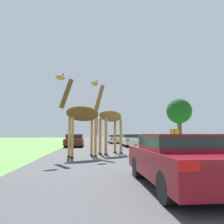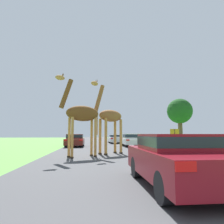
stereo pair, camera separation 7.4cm
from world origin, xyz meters
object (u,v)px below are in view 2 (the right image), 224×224
(car_queue_left, at_px, (75,140))
(car_queue_right, at_px, (115,139))
(car_far_ahead, at_px, (132,140))
(tree_left_edge, at_px, (180,112))
(giraffe_near_road, at_px, (109,118))
(car_lead_maroon, at_px, (179,158))
(sign_post, at_px, (175,136))
(giraffe_companion, at_px, (81,115))

(car_queue_left, bearing_deg, car_queue_right, 54.40)
(car_far_ahead, bearing_deg, tree_left_edge, 37.35)
(giraffe_near_road, relative_size, car_lead_maroon, 1.22)
(car_queue_right, bearing_deg, car_lead_maroon, -92.67)
(car_far_ahead, distance_m, sign_post, 7.58)
(tree_left_edge, bearing_deg, giraffe_companion, -130.08)
(giraffe_companion, xyz_separation_m, car_far_ahead, (5.08, 9.75, -1.80))
(giraffe_near_road, distance_m, sign_post, 5.28)
(giraffe_near_road, relative_size, sign_post, 2.87)
(tree_left_edge, xyz_separation_m, sign_post, (-6.86, -14.00, -3.52))
(giraffe_near_road, bearing_deg, giraffe_companion, 94.30)
(giraffe_companion, relative_size, car_lead_maroon, 1.20)
(car_queue_right, bearing_deg, giraffe_companion, -103.17)
(giraffe_companion, distance_m, car_far_ahead, 11.14)
(car_far_ahead, bearing_deg, car_lead_maroon, -97.00)
(tree_left_edge, bearing_deg, car_queue_right, 171.76)
(car_queue_right, relative_size, tree_left_edge, 0.71)
(giraffe_companion, relative_size, tree_left_edge, 0.75)
(car_lead_maroon, distance_m, car_queue_left, 17.93)
(giraffe_near_road, bearing_deg, car_queue_right, -44.58)
(giraffe_near_road, height_order, car_queue_right, giraffe_near_road)
(giraffe_companion, relative_size, sign_post, 2.83)
(giraffe_companion, distance_m, tree_left_edge, 21.58)
(giraffe_companion, bearing_deg, car_queue_left, -17.93)
(car_lead_maroon, height_order, sign_post, sign_post)
(car_queue_left, relative_size, tree_left_edge, 0.66)
(car_lead_maroon, relative_size, car_queue_right, 0.88)
(giraffe_near_road, bearing_deg, sign_post, -117.81)
(car_lead_maroon, relative_size, sign_post, 2.36)
(car_queue_left, relative_size, car_far_ahead, 1.10)
(car_queue_right, xyz_separation_m, sign_post, (2.79, -15.40, 0.53))
(car_queue_right, distance_m, car_far_ahead, 8.13)
(car_lead_maroon, bearing_deg, tree_left_edge, 65.31)
(car_far_ahead, bearing_deg, sign_post, -75.54)
(giraffe_near_road, bearing_deg, car_far_ahead, -57.98)
(tree_left_edge, bearing_deg, car_queue_left, -157.91)
(giraffe_near_road, distance_m, car_lead_maroon, 8.98)
(tree_left_edge, height_order, sign_post, tree_left_edge)
(car_far_ahead, distance_m, tree_left_edge, 11.70)
(sign_post, bearing_deg, car_lead_maroon, -112.56)
(giraffe_companion, xyz_separation_m, car_lead_maroon, (3.01, -7.10, -1.82))
(giraffe_companion, distance_m, sign_post, 7.50)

